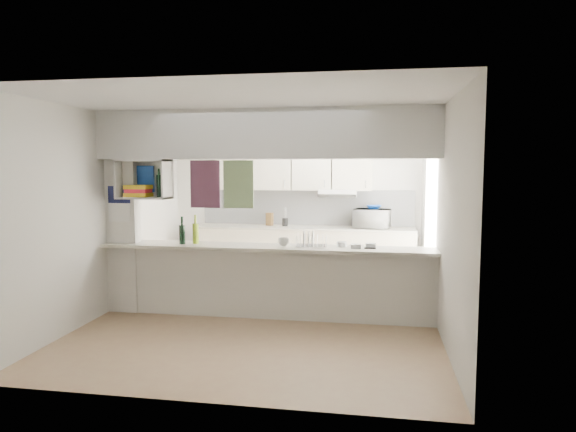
% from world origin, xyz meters
% --- Properties ---
extents(floor, '(4.80, 4.80, 0.00)m').
position_xyz_m(floor, '(0.00, 0.00, 0.00)').
color(floor, '#A67D60').
rests_on(floor, ground).
extents(ceiling, '(4.80, 4.80, 0.00)m').
position_xyz_m(ceiling, '(0.00, 0.00, 2.60)').
color(ceiling, white).
rests_on(ceiling, wall_back).
extents(wall_back, '(4.20, 0.00, 4.20)m').
position_xyz_m(wall_back, '(0.00, 2.40, 1.30)').
color(wall_back, silver).
rests_on(wall_back, floor).
extents(wall_left, '(0.00, 4.80, 4.80)m').
position_xyz_m(wall_left, '(-2.10, 0.00, 1.30)').
color(wall_left, silver).
rests_on(wall_left, floor).
extents(wall_right, '(0.00, 4.80, 4.80)m').
position_xyz_m(wall_right, '(2.10, 0.00, 1.30)').
color(wall_right, silver).
rests_on(wall_right, floor).
extents(servery_partition, '(4.20, 0.50, 2.60)m').
position_xyz_m(servery_partition, '(-0.17, 0.00, 1.66)').
color(servery_partition, silver).
rests_on(servery_partition, floor).
extents(cubby_shelf, '(0.65, 0.35, 0.50)m').
position_xyz_m(cubby_shelf, '(-1.57, -0.06, 1.71)').
color(cubby_shelf, white).
rests_on(cubby_shelf, bulkhead).
extents(kitchen_run, '(3.60, 0.63, 2.24)m').
position_xyz_m(kitchen_run, '(0.16, 2.14, 0.83)').
color(kitchen_run, silver).
rests_on(kitchen_run, floor).
extents(microwave, '(0.62, 0.49, 0.31)m').
position_xyz_m(microwave, '(1.31, 2.10, 1.07)').
color(microwave, white).
rests_on(microwave, bench_top).
extents(bowl, '(0.25, 0.25, 0.06)m').
position_xyz_m(bowl, '(1.33, 2.13, 1.26)').
color(bowl, '#0E399B').
rests_on(bowl, microwave).
extents(dish_rack, '(0.39, 0.31, 0.20)m').
position_xyz_m(dish_rack, '(0.58, 0.04, 1.00)').
color(dish_rack, silver).
rests_on(dish_rack, breakfast_bar).
extents(cup, '(0.13, 0.13, 0.10)m').
position_xyz_m(cup, '(0.25, -0.07, 0.99)').
color(cup, white).
rests_on(cup, dish_rack).
extents(wine_bottles, '(0.23, 0.16, 0.37)m').
position_xyz_m(wine_bottles, '(-1.00, -0.00, 1.06)').
color(wine_bottles, black).
rests_on(wine_bottles, breakfast_bar).
extents(plastic_tubs, '(0.48, 0.21, 0.06)m').
position_xyz_m(plastic_tubs, '(1.10, 0.05, 0.95)').
color(plastic_tubs, silver).
rests_on(plastic_tubs, breakfast_bar).
extents(utensil_jar, '(0.10, 0.10, 0.13)m').
position_xyz_m(utensil_jar, '(-0.13, 2.15, 0.99)').
color(utensil_jar, black).
rests_on(utensil_jar, bench_top).
extents(knife_block, '(0.12, 0.11, 0.22)m').
position_xyz_m(knife_block, '(-0.40, 2.18, 1.03)').
color(knife_block, brown).
rests_on(knife_block, bench_top).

